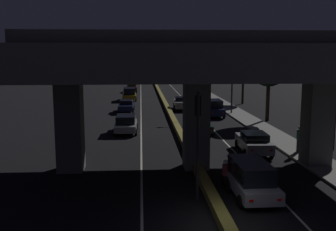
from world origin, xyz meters
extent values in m
plane|color=black|center=(0.00, 0.00, 0.00)|extent=(200.00, 200.00, 0.00)
cube|color=beige|center=(-3.28, 35.00, 0.00)|extent=(0.12, 126.00, 0.00)
cube|color=beige|center=(3.28, 35.00, 0.00)|extent=(0.12, 126.00, 0.00)
cube|color=olive|center=(0.00, 35.00, 0.21)|extent=(0.53, 126.00, 0.42)
cube|color=gray|center=(7.81, 28.00, 0.07)|extent=(2.43, 126.00, 0.14)
cube|color=#5B5956|center=(-7.42, 8.51, 2.75)|extent=(1.46, 1.56, 5.50)
cube|color=#5B5956|center=(7.42, 8.51, 2.75)|extent=(1.46, 1.56, 5.50)
cube|color=#5B5956|center=(0.00, 8.51, 2.75)|extent=(1.46, 1.56, 5.50)
cube|color=#5B5956|center=(0.00, 8.51, 6.39)|extent=(21.47, 11.66, 1.78)
cube|color=#333335|center=(0.00, 8.51, 7.73)|extent=(21.47, 0.40, 0.90)
cylinder|color=black|center=(-0.67, 3.25, 2.57)|extent=(0.14, 0.14, 5.14)
cube|color=black|center=(-0.67, 3.43, 4.46)|extent=(0.30, 0.28, 0.95)
sphere|color=black|center=(-0.67, 3.58, 4.76)|extent=(0.18, 0.18, 0.18)
sphere|color=black|center=(-0.67, 3.58, 4.46)|extent=(0.18, 0.18, 0.18)
sphere|color=green|center=(-0.67, 3.58, 4.17)|extent=(0.18, 0.18, 0.18)
cylinder|color=#2D2D30|center=(7.10, 29.72, 3.69)|extent=(0.18, 0.18, 7.38)
cylinder|color=#2D2D30|center=(5.98, 29.72, 7.23)|extent=(2.25, 0.10, 0.10)
ellipsoid|color=#F2B759|center=(4.86, 29.72, 7.13)|extent=(0.56, 0.32, 0.24)
cube|color=gray|center=(1.96, 3.42, 0.60)|extent=(1.81, 4.24, 0.59)
cube|color=black|center=(1.96, 3.52, 1.31)|extent=(1.59, 3.05, 0.82)
cylinder|color=black|center=(1.09, 4.79, 0.31)|extent=(0.21, 0.62, 0.62)
cylinder|color=black|center=(2.80, 4.82, 0.31)|extent=(0.21, 0.62, 0.62)
cylinder|color=black|center=(1.12, 2.01, 0.31)|extent=(0.21, 0.62, 0.62)
cylinder|color=black|center=(2.84, 2.04, 0.31)|extent=(0.21, 0.62, 0.62)
cube|color=red|center=(1.37, 1.29, 0.63)|extent=(0.18, 0.03, 0.11)
cube|color=red|center=(2.61, 1.31, 0.63)|extent=(0.18, 0.03, 0.11)
cube|color=gray|center=(4.55, 11.91, 0.65)|extent=(2.00, 4.42, 0.71)
cube|color=black|center=(4.53, 11.69, 1.23)|extent=(1.68, 2.16, 0.45)
cylinder|color=black|center=(3.74, 13.38, 0.30)|extent=(0.23, 0.61, 0.60)
cylinder|color=black|center=(5.49, 13.30, 0.30)|extent=(0.23, 0.61, 0.60)
cylinder|color=black|center=(3.60, 10.52, 0.30)|extent=(0.23, 0.61, 0.60)
cylinder|color=black|center=(5.35, 10.44, 0.30)|extent=(0.23, 0.61, 0.60)
cube|color=red|center=(3.81, 9.76, 0.69)|extent=(0.18, 0.04, 0.11)
cube|color=red|center=(5.07, 9.70, 0.69)|extent=(0.18, 0.04, 0.11)
cube|color=black|center=(1.94, 19.49, 0.59)|extent=(1.72, 4.70, 0.56)
cube|color=black|center=(1.94, 19.37, 1.09)|extent=(1.48, 1.89, 0.44)
cylinder|color=black|center=(1.15, 21.04, 0.31)|extent=(0.21, 0.63, 0.62)
cylinder|color=black|center=(2.77, 21.02, 0.31)|extent=(0.21, 0.63, 0.62)
cylinder|color=black|center=(1.11, 17.96, 0.31)|extent=(0.21, 0.63, 0.62)
cylinder|color=black|center=(2.72, 17.94, 0.31)|extent=(0.21, 0.63, 0.62)
cube|color=red|center=(1.33, 17.15, 0.62)|extent=(0.18, 0.03, 0.11)
cube|color=red|center=(2.49, 17.14, 0.62)|extent=(0.18, 0.03, 0.11)
cube|color=#141938|center=(4.84, 28.27, 0.67)|extent=(1.82, 4.73, 0.74)
cube|color=black|center=(4.84, 28.27, 1.44)|extent=(1.56, 2.85, 0.79)
cylinder|color=black|center=(4.06, 29.84, 0.31)|extent=(0.22, 0.62, 0.61)
cylinder|color=black|center=(5.70, 29.79, 0.31)|extent=(0.22, 0.62, 0.61)
cylinder|color=black|center=(3.97, 26.75, 0.31)|extent=(0.22, 0.62, 0.61)
cylinder|color=black|center=(5.61, 26.70, 0.31)|extent=(0.22, 0.62, 0.61)
cube|color=red|center=(4.18, 25.93, 0.71)|extent=(0.18, 0.04, 0.11)
cube|color=red|center=(5.36, 25.90, 0.71)|extent=(0.18, 0.04, 0.11)
cube|color=gray|center=(1.78, 33.78, 0.73)|extent=(2.06, 4.51, 0.77)
cube|color=black|center=(1.78, 33.67, 1.36)|extent=(1.71, 1.85, 0.48)
cylinder|color=black|center=(0.96, 35.29, 0.35)|extent=(0.23, 0.71, 0.70)
cylinder|color=black|center=(2.76, 35.20, 0.35)|extent=(0.23, 0.71, 0.70)
cylinder|color=black|center=(0.81, 32.37, 0.35)|extent=(0.23, 0.71, 0.70)
cylinder|color=black|center=(2.61, 32.28, 0.35)|extent=(0.23, 0.71, 0.70)
cube|color=red|center=(1.03, 31.59, 0.77)|extent=(0.18, 0.04, 0.11)
cube|color=red|center=(2.32, 31.53, 0.77)|extent=(0.18, 0.04, 0.11)
cube|color=gray|center=(-4.60, 19.65, 0.59)|extent=(1.89, 4.18, 0.57)
cube|color=black|center=(-4.60, 19.65, 1.21)|extent=(1.65, 2.51, 0.66)
cylinder|color=black|center=(-3.73, 18.26, 0.30)|extent=(0.21, 0.61, 0.61)
cylinder|color=black|center=(-5.52, 18.29, 0.30)|extent=(0.21, 0.61, 0.61)
cylinder|color=black|center=(-3.69, 21.00, 0.30)|extent=(0.21, 0.61, 0.61)
cylinder|color=black|center=(-5.48, 21.03, 0.30)|extent=(0.21, 0.61, 0.61)
cube|color=white|center=(-3.94, 21.72, 0.50)|extent=(0.18, 0.03, 0.11)
cube|color=white|center=(-5.22, 21.74, 0.50)|extent=(0.18, 0.03, 0.11)
cube|color=#141938|center=(-5.02, 32.25, 0.63)|extent=(1.77, 4.22, 0.60)
cube|color=black|center=(-5.02, 32.46, 1.17)|extent=(1.53, 2.04, 0.47)
cylinder|color=black|center=(-4.22, 30.85, 0.33)|extent=(0.21, 0.67, 0.67)
cylinder|color=black|center=(-5.87, 30.89, 0.33)|extent=(0.21, 0.67, 0.67)
cylinder|color=black|center=(-4.17, 33.62, 0.33)|extent=(0.21, 0.67, 0.67)
cylinder|color=black|center=(-5.82, 33.65, 0.33)|extent=(0.21, 0.67, 0.67)
cube|color=white|center=(-4.39, 34.34, 0.54)|extent=(0.18, 0.03, 0.11)
cube|color=white|center=(-5.57, 34.37, 0.54)|extent=(0.18, 0.03, 0.11)
cube|color=gold|center=(-5.00, 44.14, 0.65)|extent=(2.07, 4.65, 0.62)
cube|color=black|center=(-5.00, 44.03, 1.42)|extent=(1.79, 3.36, 0.92)
cylinder|color=black|center=(-4.02, 42.66, 0.34)|extent=(0.23, 0.68, 0.67)
cylinder|color=black|center=(-5.87, 42.59, 0.34)|extent=(0.23, 0.68, 0.67)
cylinder|color=black|center=(-4.13, 45.69, 0.34)|extent=(0.23, 0.68, 0.67)
cylinder|color=black|center=(-5.98, 45.62, 0.34)|extent=(0.23, 0.68, 0.67)
cube|color=white|center=(-4.43, 46.47, 0.55)|extent=(0.18, 0.04, 0.11)
cube|color=white|center=(-5.75, 46.42, 0.55)|extent=(0.18, 0.04, 0.11)
cube|color=#591414|center=(-4.94, 57.15, 0.68)|extent=(1.80, 4.44, 0.70)
cube|color=black|center=(-4.94, 57.37, 1.25)|extent=(1.56, 2.14, 0.43)
cylinder|color=black|center=(-4.07, 55.70, 0.33)|extent=(0.21, 0.66, 0.66)
cylinder|color=black|center=(-5.77, 55.68, 0.33)|extent=(0.21, 0.66, 0.66)
cylinder|color=black|center=(-4.10, 58.62, 0.33)|extent=(0.21, 0.66, 0.66)
cylinder|color=black|center=(-5.81, 58.59, 0.33)|extent=(0.21, 0.66, 0.66)
cube|color=white|center=(-4.36, 59.37, 0.57)|extent=(0.18, 0.03, 0.11)
cube|color=white|center=(-5.58, 59.36, 0.57)|extent=(0.18, 0.03, 0.11)
cylinder|color=black|center=(0.99, 5.40, 0.29)|extent=(0.10, 0.57, 0.57)
cylinder|color=black|center=(1.02, 4.15, 0.29)|extent=(0.12, 0.58, 0.57)
cube|color=black|center=(1.00, 4.77, 0.51)|extent=(0.27, 0.95, 0.32)
cylinder|color=maroon|center=(1.00, 4.77, 0.96)|extent=(0.33, 0.33, 0.58)
sphere|color=silver|center=(1.00, 4.77, 1.37)|extent=(0.24, 0.24, 0.24)
cube|color=red|center=(1.02, 4.10, 0.51)|extent=(0.08, 0.03, 0.08)
cylinder|color=#2D261E|center=(7.56, 11.35, 0.57)|extent=(0.32, 0.32, 0.85)
cylinder|color=#26593F|center=(7.56, 11.35, 1.34)|extent=(0.37, 0.37, 0.71)
sphere|color=tan|center=(7.56, 11.35, 1.81)|extent=(0.23, 0.23, 0.23)
cylinder|color=#2D2116|center=(10.31, 12.23, 1.73)|extent=(0.43, 0.43, 3.47)
sphere|color=black|center=(10.31, 12.23, 4.52)|extent=(2.80, 2.80, 2.80)
cylinder|color=#2D2116|center=(9.69, 24.77, 2.00)|extent=(0.38, 0.38, 3.99)
sphere|color=black|center=(9.69, 24.77, 5.36)|extent=(3.64, 3.64, 3.64)
cylinder|color=#2D2116|center=(10.79, 38.92, 1.74)|extent=(0.31, 0.31, 3.49)
sphere|color=black|center=(10.79, 38.92, 4.92)|extent=(3.81, 3.81, 3.81)
camera|label=1|loc=(-3.26, -14.36, 6.79)|focal=42.00mm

